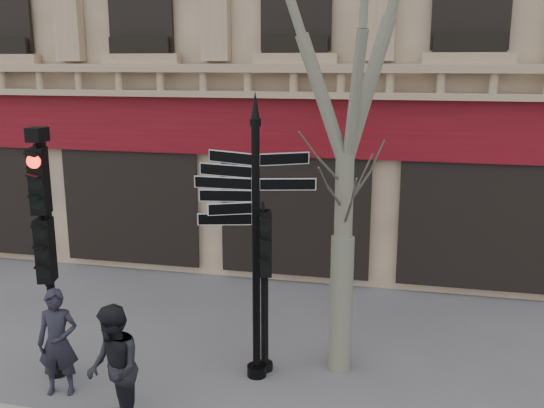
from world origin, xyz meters
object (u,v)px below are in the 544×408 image
Objects in this scene: traffic_signal_main at (45,224)px; pedestrian_b at (114,369)px; traffic_signal_secondary at (265,261)px; pedestrian_a at (58,342)px; fingerpost at (256,191)px.

pedestrian_b is at bearing -49.76° from traffic_signal_main.
traffic_signal_main is 3.43m from traffic_signal_secondary.
pedestrian_a is 1.44m from pedestrian_b.
pedestrian_b is at bearing -144.02° from traffic_signal_secondary.
pedestrian_b is at bearing -133.65° from fingerpost.
traffic_signal_secondary is (3.25, 0.92, -0.65)m from traffic_signal_main.
fingerpost is 2.73× the size of pedestrian_a.
pedestrian_a is at bearing -170.36° from traffic_signal_secondary.
traffic_signal_secondary is 1.51× the size of pedestrian_b.
traffic_signal_secondary is 2.80m from pedestrian_b.
pedestrian_a is (-2.88, -1.39, -1.06)m from traffic_signal_secondary.
pedestrian_a is at bearing -161.35° from fingerpost.
fingerpost is 3.77m from pedestrian_a.
fingerpost is 3.28m from traffic_signal_main.
fingerpost is 1.19m from traffic_signal_secondary.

